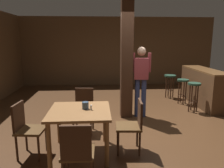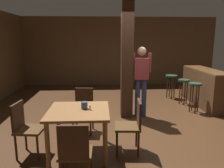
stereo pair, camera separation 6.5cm
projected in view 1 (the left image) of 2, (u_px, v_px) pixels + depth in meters
name	position (u px, v px, depth m)	size (l,w,h in m)	color
ground_plane	(136.00, 124.00, 5.00)	(10.80, 10.80, 0.00)	#422816
wall_back	(118.00, 51.00, 9.12)	(8.00, 0.10, 2.80)	brown
pillar	(127.00, 60.00, 5.23)	(0.28, 0.28, 2.80)	#382114
dining_table	(80.00, 117.00, 3.57)	(0.99, 0.99, 0.76)	brown
chair_west	(26.00, 127.00, 3.52)	(0.46, 0.46, 0.89)	#4C3319
chair_south	(77.00, 151.00, 2.75)	(0.43, 0.43, 0.89)	#4C3319
chair_east	(133.00, 123.00, 3.67)	(0.45, 0.45, 0.89)	#4C3319
chair_north	(84.00, 108.00, 4.50)	(0.46, 0.46, 0.89)	#4C3319
napkin_cup	(85.00, 105.00, 3.59)	(0.11, 0.11, 0.12)	#33475B
salt_shaker	(91.00, 108.00, 3.54)	(0.03, 0.03, 0.08)	silver
standing_person	(141.00, 77.00, 5.28)	(0.47, 0.23, 1.72)	maroon
bar_counter	(201.00, 87.00, 6.37)	(0.56, 2.05, 1.05)	brown
bar_stool_near	(194.00, 90.00, 5.72)	(0.33, 0.33, 0.78)	#1E3828
bar_stool_mid	(183.00, 86.00, 6.46)	(0.33, 0.33, 0.74)	#1E3828
bar_stool_far	(170.00, 80.00, 7.14)	(0.37, 0.37, 0.75)	#1E3828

